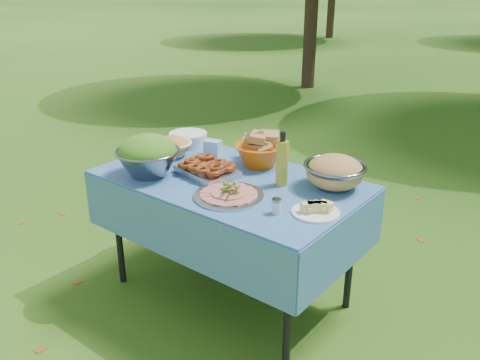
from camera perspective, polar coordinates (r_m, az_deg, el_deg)
name	(u,v)px	position (r m, az deg, el deg)	size (l,w,h in m)	color
ground	(230,293)	(3.19, -1.12, -12.57)	(80.00, 80.00, 0.00)	#12380A
picnic_table	(230,238)	(2.99, -1.17, -6.58)	(1.46, 0.86, 0.76)	#79A9E8
salad_bowl	(148,155)	(2.88, -10.33, 2.76)	(0.36, 0.36, 0.24)	gray
pasta_bowl_white	(173,146)	(3.19, -7.54, 3.82)	(0.23, 0.23, 0.13)	white
plate_stack	(188,139)	(3.40, -5.83, 4.65)	(0.25, 0.25, 0.08)	white
wipes_box	(213,148)	(3.19, -3.05, 3.66)	(0.10, 0.07, 0.09)	#9ED2FA
sanitizer_bottle	(246,145)	(3.14, 0.68, 3.95)	(0.05, 0.05, 0.15)	pink
bread_bowl	(260,150)	(2.99, 2.22, 3.41)	(0.29, 0.29, 0.19)	#E75B09
pasta_bowl_steel	(335,172)	(2.73, 10.61, 0.94)	(0.33, 0.33, 0.18)	gray
fried_tray	(207,168)	(2.87, -3.72, 1.32)	(0.34, 0.24, 0.08)	#ACABB0
charcuterie_platter	(229,189)	(2.58, -1.28, -1.07)	(0.36, 0.36, 0.08)	#BABEC2
oil_bottle	(282,159)	(2.70, 4.76, 2.39)	(0.07, 0.07, 0.30)	#AAA930
cheese_plate	(316,207)	(2.44, 8.52, -3.04)	(0.23, 0.23, 0.06)	white
shaker	(277,206)	(2.42, 4.13, -2.93)	(0.05, 0.05, 0.07)	white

